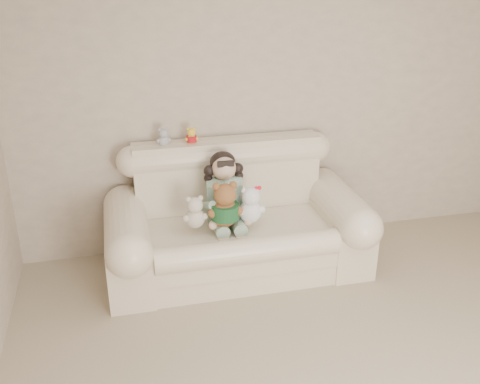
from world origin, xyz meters
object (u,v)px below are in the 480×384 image
seated_child (224,188)px  white_cat (250,201)px  brown_teddy (225,200)px  sofa (237,214)px  cream_teddy (195,209)px

seated_child → white_cat: bearing=-45.2°
seated_child → brown_teddy: 0.23m
seated_child → white_cat: size_ratio=1.65×
sofa → brown_teddy: (-0.13, -0.15, 0.20)m
white_cat → cream_teddy: bearing=-167.6°
seated_child → brown_teddy: size_ratio=1.40×
cream_teddy → white_cat: bearing=15.9°
brown_teddy → cream_teddy: (-0.23, 0.03, -0.06)m
brown_teddy → cream_teddy: size_ratio=1.40×
brown_teddy → white_cat: 0.21m
sofa → cream_teddy: 0.40m
seated_child → cream_teddy: bearing=-136.4°
brown_teddy → cream_teddy: bearing=158.2°
sofa → brown_teddy: size_ratio=4.88×
sofa → brown_teddy: bearing=-131.1°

